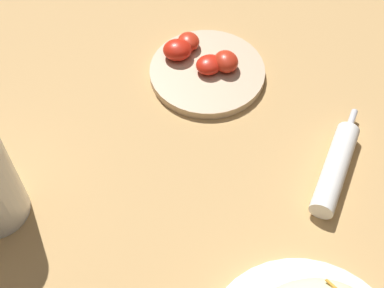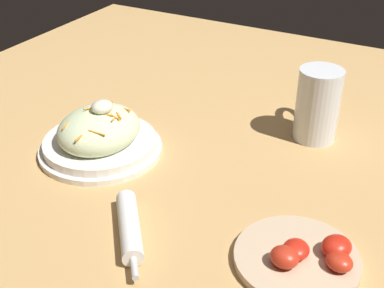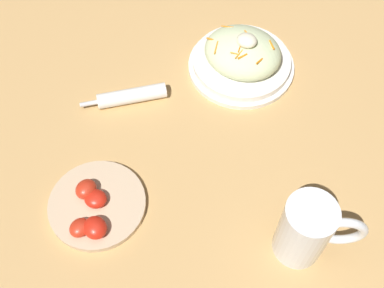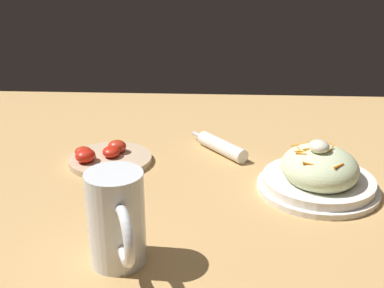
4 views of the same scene
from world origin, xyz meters
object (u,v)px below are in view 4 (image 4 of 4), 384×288
beer_mug (117,222)px  napkin_roll (221,147)px  salad_plate (319,174)px  tomato_plate (107,157)px

beer_mug → napkin_roll: (0.41, -0.15, -0.05)m
salad_plate → beer_mug: 0.41m
beer_mug → tomato_plate: (0.35, 0.09, -0.05)m
salad_plate → tomato_plate: salad_plate is taller
beer_mug → salad_plate: bearing=-53.5°
salad_plate → napkin_roll: 0.25m
napkin_roll → salad_plate: bearing=-133.1°
beer_mug → napkin_roll: 0.44m
beer_mug → napkin_roll: bearing=-20.0°
tomato_plate → napkin_roll: bearing=-75.2°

